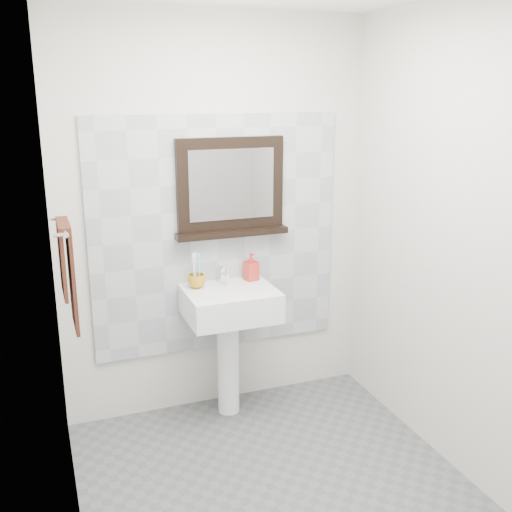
{
  "coord_description": "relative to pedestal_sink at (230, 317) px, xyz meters",
  "views": [
    {
      "loc": [
        -1.07,
        -2.44,
        2.05
      ],
      "look_at": [
        0.06,
        0.55,
        1.15
      ],
      "focal_mm": 42.0,
      "sensor_mm": 36.0,
      "label": 1
    }
  ],
  "objects": [
    {
      "name": "towel_bar",
      "position": [
        -0.96,
        -0.31,
        0.72
      ],
      "size": [
        0.07,
        0.4,
        0.03
      ],
      "color": "silver",
      "rests_on": "left_wall"
    },
    {
      "name": "back_wall",
      "position": [
        -0.01,
        0.23,
        0.57
      ],
      "size": [
        2.0,
        0.01,
        2.5
      ],
      "primitive_type": "cube",
      "color": "silver",
      "rests_on": "ground"
    },
    {
      "name": "splashback",
      "position": [
        -0.01,
        0.21,
        0.47
      ],
      "size": [
        1.6,
        0.02,
        1.5
      ],
      "primitive_type": "cube",
      "color": "#A7B1B5",
      "rests_on": "back_wall"
    },
    {
      "name": "right_wall",
      "position": [
        0.99,
        -0.87,
        0.57
      ],
      "size": [
        0.01,
        2.2,
        2.5
      ],
      "primitive_type": "cube",
      "color": "silver",
      "rests_on": "ground"
    },
    {
      "name": "framed_mirror",
      "position": [
        0.08,
        0.19,
        0.77
      ],
      "size": [
        0.72,
        0.11,
        0.61
      ],
      "color": "black",
      "rests_on": "back_wall"
    },
    {
      "name": "toothbrushes",
      "position": [
        -0.18,
        0.1,
        0.31
      ],
      "size": [
        0.05,
        0.04,
        0.21
      ],
      "color": "white",
      "rests_on": "toothbrush_cup"
    },
    {
      "name": "pedestal_sink",
      "position": [
        0.0,
        0.0,
        0.0
      ],
      "size": [
        0.55,
        0.44,
        0.96
      ],
      "color": "white",
      "rests_on": "ground"
    },
    {
      "name": "toothbrush_cup",
      "position": [
        -0.18,
        0.1,
        0.23
      ],
      "size": [
        0.12,
        0.12,
        0.08
      ],
      "primitive_type": "imported",
      "rotation": [
        0.0,
        0.0,
        0.13
      ],
      "color": "#BD8516",
      "rests_on": "pedestal_sink"
    },
    {
      "name": "left_wall",
      "position": [
        -1.01,
        -0.87,
        0.57
      ],
      "size": [
        0.01,
        2.2,
        2.5
      ],
      "primitive_type": "cube",
      "color": "silver",
      "rests_on": "ground"
    },
    {
      "name": "front_wall",
      "position": [
        -0.01,
        -1.97,
        0.57
      ],
      "size": [
        2.0,
        0.01,
        2.5
      ],
      "primitive_type": "cube",
      "color": "silver",
      "rests_on": "ground"
    },
    {
      "name": "floor",
      "position": [
        -0.01,
        -0.87,
        -0.68
      ],
      "size": [
        2.0,
        2.2,
        0.01
      ],
      "primitive_type": "cube",
      "color": "#55585A",
      "rests_on": "ground"
    },
    {
      "name": "soap_dispenser",
      "position": [
        0.19,
        0.12,
        0.27
      ],
      "size": [
        0.09,
        0.1,
        0.18
      ],
      "primitive_type": "imported",
      "rotation": [
        0.0,
        0.0,
        0.2
      ],
      "color": "#B11425",
      "rests_on": "pedestal_sink"
    },
    {
      "name": "hand_towel",
      "position": [
        -0.95,
        -0.31,
        0.51
      ],
      "size": [
        0.06,
        0.3,
        0.55
      ],
      "color": "black",
      "rests_on": "towel_bar"
    }
  ]
}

